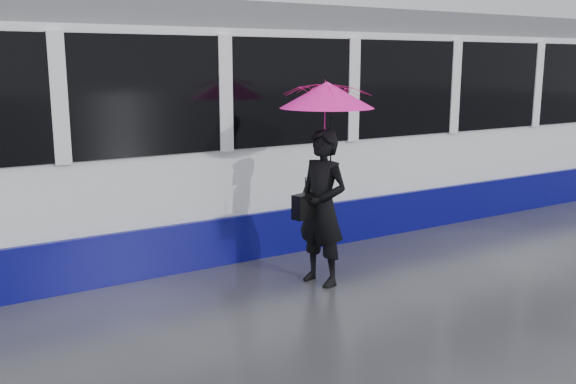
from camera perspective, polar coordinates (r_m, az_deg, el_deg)
ground at (r=7.33m, az=-2.30°, el=-9.22°), size 90.00×90.00×0.00m
rails at (r=9.47m, az=-9.84°, el=-4.49°), size 34.00×1.51×0.02m
tram at (r=9.45m, az=-6.14°, el=5.64°), size 26.00×2.56×3.35m
woman at (r=7.49m, az=3.04°, el=-1.41°), size 0.60×0.76×1.84m
umbrella at (r=7.35m, az=3.46°, el=6.98°), size 1.32×1.32×1.24m
handbag at (r=7.38m, az=1.56°, el=-1.25°), size 0.35×0.22×0.46m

